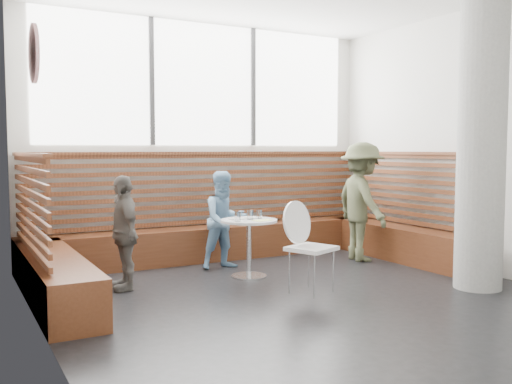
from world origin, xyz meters
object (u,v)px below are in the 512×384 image
cafe_table (249,236)px  child_back (225,220)px  concrete_column (482,139)px  cafe_chair (308,239)px  adult_man (362,202)px  child_left (124,233)px

cafe_table → child_back: 0.60m
concrete_column → cafe_chair: size_ratio=3.36×
concrete_column → adult_man: (-0.11, 1.82, -0.81)m
adult_man → child_left: size_ratio=1.30×
cafe_table → child_left: 1.45m
concrete_column → cafe_table: size_ratio=4.71×
child_back → child_left: 1.47m
concrete_column → cafe_table: bearing=139.5°
cafe_chair → adult_man: bearing=12.2°
concrete_column → child_back: 3.12m
cafe_table → adult_man: adult_man is taller
cafe_chair → concrete_column: bearing=-46.0°
cafe_table → cafe_chair: 0.91m
cafe_chair → child_back: bearing=78.8°
concrete_column → adult_man: concrete_column is taller
concrete_column → child_left: (-3.36, 1.77, -0.99)m
concrete_column → cafe_chair: (-1.69, 0.76, -1.04)m
concrete_column → child_back: bearing=131.4°
adult_man → child_left: (-3.24, -0.05, -0.18)m
cafe_chair → adult_man: (1.57, 1.06, 0.23)m
concrete_column → cafe_table: 2.76m
cafe_chair → child_left: size_ratio=0.78×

